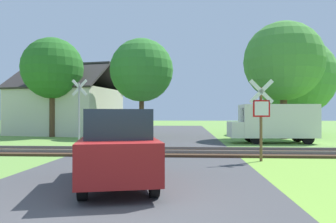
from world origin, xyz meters
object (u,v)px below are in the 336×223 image
object	(u,v)px
tree_far	(296,77)
mail_truck	(275,122)
house	(67,110)
stop_sign_near	(261,114)
crossing_sign_far	(79,108)
tree_center	(142,70)
tree_right	(283,61)
parked_car	(118,147)
tree_left	(52,69)

from	to	relation	value
tree_far	mail_truck	bearing A→B (deg)	-114.53
house	stop_sign_near	bearing A→B (deg)	-39.02
crossing_sign_far	mail_truck	bearing A→B (deg)	20.05
tree_center	mail_truck	distance (m)	10.46
tree_far	mail_truck	size ratio (longest dim) A/B	1.65
tree_right	parked_car	size ratio (longest dim) A/B	1.88
tree_center	tree_right	bearing A→B (deg)	-7.99
crossing_sign_far	mail_truck	xyz separation A→B (m)	(10.72, 2.48, -0.79)
tree_right	tree_far	xyz separation A→B (m)	(2.79, 5.95, -0.44)
parked_car	tree_center	bearing A→B (deg)	83.02
crossing_sign_far	tree_center	xyz separation A→B (m)	(2.25, 7.37, 2.93)
stop_sign_near	tree_far	xyz separation A→B (m)	(6.74, 16.96, 3.17)
crossing_sign_far	parked_car	size ratio (longest dim) A/B	0.82
tree_right	crossing_sign_far	bearing A→B (deg)	-153.98
house	mail_truck	bearing A→B (deg)	-15.88
crossing_sign_far	tree_right	size ratio (longest dim) A/B	0.44
stop_sign_near	crossing_sign_far	distance (m)	9.71
mail_truck	parked_car	size ratio (longest dim) A/B	1.16
house	mail_truck	size ratio (longest dim) A/B	1.83
tree_far	parked_car	world-z (taller)	tree_far
stop_sign_near	tree_far	world-z (taller)	tree_far
crossing_sign_far	mail_truck	distance (m)	11.03
tree_left	tree_far	world-z (taller)	tree_far
tree_left	tree_center	bearing A→B (deg)	4.29
mail_truck	parked_car	bearing A→B (deg)	147.78
house	parked_car	world-z (taller)	house
stop_sign_near	mail_truck	xyz separation A→B (m)	(2.43, 7.52, -0.45)
crossing_sign_far	tree_far	size ratio (longest dim) A/B	0.43
tree_left	tree_right	world-z (taller)	tree_right
house	tree_right	xyz separation A→B (m)	(16.74, -4.18, 3.25)
stop_sign_near	house	bearing A→B (deg)	-53.39
crossing_sign_far	tree_far	xyz separation A→B (m)	(15.02, 11.92, 2.84)
house	tree_left	bearing A→B (deg)	-76.28
tree_right	tree_left	bearing A→B (deg)	176.87
house	tree_center	xyz separation A→B (m)	(6.76, -2.78, 2.90)
stop_sign_near	tree_right	distance (m)	12.24
house	tree_far	xyz separation A→B (m)	(19.53, 1.76, 2.81)
tree_center	tree_far	world-z (taller)	tree_far
crossing_sign_far	mail_truck	world-z (taller)	crossing_sign_far
stop_sign_near	parked_car	xyz separation A→B (m)	(-4.27, -4.07, -0.80)
tree_center	tree_left	bearing A→B (deg)	-175.71
tree_far	mail_truck	world-z (taller)	tree_far
tree_center	mail_truck	size ratio (longest dim) A/B	1.47
tree_right	parked_car	bearing A→B (deg)	-118.55
tree_right	mail_truck	xyz separation A→B (m)	(-1.51, -3.49, -4.06)
mail_truck	house	bearing A→B (deg)	61.04
tree_right	mail_truck	size ratio (longest dim) A/B	1.61
crossing_sign_far	tree_center	size ratio (longest dim) A/B	0.48
crossing_sign_far	parked_car	xyz separation A→B (m)	(4.02, -9.11, -1.13)
crossing_sign_far	tree_center	distance (m)	8.24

